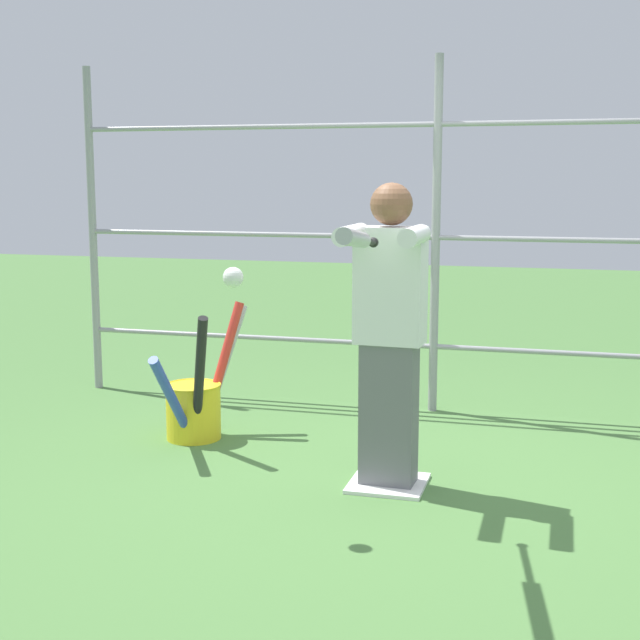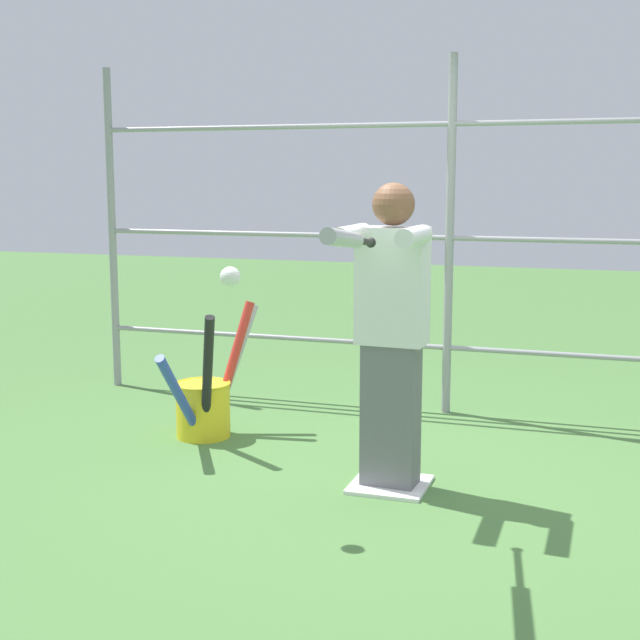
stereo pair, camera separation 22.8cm
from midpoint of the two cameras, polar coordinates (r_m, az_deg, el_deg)
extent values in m
plane|color=#4C7A3D|center=(4.85, 5.86, -10.56)|extent=(24.00, 24.00, 0.00)
cube|color=white|center=(4.84, 5.86, -10.44)|extent=(0.40, 0.40, 0.02)
cylinder|color=#939399|center=(6.15, 9.35, 5.21)|extent=(0.06, 0.06, 2.44)
cylinder|color=#939399|center=(7.06, -12.26, 5.61)|extent=(0.06, 0.06, 2.44)
cylinder|color=#939399|center=(6.25, 9.17, -1.76)|extent=(5.25, 0.04, 0.04)
cylinder|color=#939399|center=(6.15, 9.35, 5.21)|extent=(5.25, 0.04, 0.04)
cylinder|color=#939399|center=(6.15, 9.53, 12.29)|extent=(5.25, 0.04, 0.04)
cube|color=slate|center=(4.73, 5.94, -6.14)|extent=(0.29, 0.19, 0.77)
cube|color=white|center=(4.60, 6.08, 2.17)|extent=(0.36, 0.22, 0.61)
sphere|color=brown|center=(4.56, 6.17, 7.38)|extent=(0.22, 0.22, 0.22)
cylinder|color=white|center=(4.32, 7.56, 5.33)|extent=(0.09, 0.43, 0.09)
cylinder|color=white|center=(4.41, 3.53, 5.47)|extent=(0.09, 0.43, 0.09)
sphere|color=black|center=(4.16, 4.85, 4.96)|extent=(0.05, 0.05, 0.05)
cylinder|color=black|center=(3.98, 4.47, 5.03)|extent=(0.06, 0.37, 0.07)
cylinder|color=#B2B2B7|center=(3.52, 3.34, 5.23)|extent=(0.12, 0.56, 0.12)
sphere|color=white|center=(4.13, -4.20, 2.77)|extent=(0.10, 0.10, 0.10)
cylinder|color=yellow|center=(5.69, -6.35, -5.76)|extent=(0.34, 0.34, 0.34)
torus|color=yellow|center=(5.65, -6.39, -4.07)|extent=(0.35, 0.35, 0.01)
cylinder|color=#B2B2B7|center=(5.77, -4.43, -2.97)|extent=(0.25, 0.38, 0.79)
cylinder|color=black|center=(5.40, -6.03, -3.70)|extent=(0.27, 0.36, 0.81)
cylinder|color=red|center=(5.71, -4.52, -2.91)|extent=(0.26, 0.28, 0.82)
cylinder|color=#334CB2|center=(5.37, -7.74, -4.96)|extent=(0.07, 0.54, 0.62)
camera|label=1|loc=(0.11, -88.53, 0.24)|focal=50.00mm
camera|label=2|loc=(0.11, 91.47, -0.24)|focal=50.00mm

